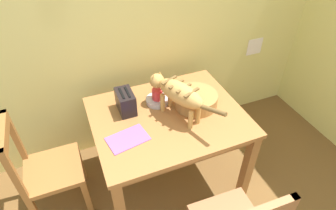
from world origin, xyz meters
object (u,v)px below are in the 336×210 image
Objects in this scene: saucer_bowl at (158,100)px; magazine at (128,139)px; dining_table at (168,124)px; cat at (178,93)px; wicker_basket at (196,99)px; coffee_mug at (158,94)px; toaster at (126,102)px; wooden_chair_far at (47,170)px; book_stack at (196,90)px.

saucer_bowl reaches higher than magazine.
dining_table is 1.77× the size of cat.
saucer_bowl is at bearing 151.95° from wicker_basket.
dining_table is at bearing -85.25° from coffee_mug.
coffee_mug is (-0.01, 0.18, 0.17)m from dining_table.
coffee_mug is at bearing 151.63° from wicker_basket.
dining_table is 4.14× the size of magazine.
magazine is 0.32m from toaster.
cat is (0.07, -0.02, 0.30)m from dining_table.
cat reaches higher than wicker_basket.
magazine is at bearing 171.05° from cat.
coffee_mug is (-0.08, 0.20, -0.13)m from cat.
toaster is (-0.26, -0.00, 0.00)m from coffee_mug.
coffee_mug is at bearing 94.75° from dining_table.
wooden_chair_far reaches higher than saucer_bowl.
cat is 2.33× the size of magazine.
toaster is at bearing -178.77° from book_stack.
toaster is (-0.26, -0.00, 0.07)m from saucer_bowl.
wicker_basket is (0.25, 0.03, 0.15)m from dining_table.
saucer_bowl is at bearing 180.00° from coffee_mug.
cat reaches higher than magazine.
magazine is 0.70m from wooden_chair_far.
magazine is (-0.34, -0.31, -0.02)m from saucer_bowl.
book_stack is 0.82× the size of toaster.
wicker_basket reaches higher than book_stack.
coffee_mug reaches higher than saucer_bowl.
magazine is at bearing -160.25° from dining_table.
saucer_bowl is (-0.08, 0.20, -0.19)m from cat.
saucer_bowl is at bearing 90.00° from cat.
saucer_bowl is 0.45m from magazine.
book_stack is (0.35, 0.01, -0.00)m from saucer_bowl.
book_stack is (0.35, 0.01, -0.06)m from coffee_mug.
wooden_chair_far is (-0.95, 0.08, -0.21)m from dining_table.
cat reaches higher than dining_table.
wicker_basket is 0.55m from toaster.
dining_table is 1.23× the size of wooden_chair_far.
book_stack is 0.18m from wicker_basket.
book_stack is at bearing 61.68° from wicker_basket.
cat is 0.41m from toaster.
coffee_mug is at bearing -178.48° from book_stack.
coffee_mug is 0.26m from toaster.
cat is at bearing -66.73° from saucer_bowl.
wicker_basket is at bearing 88.10° from wooden_chair_far.
toaster is at bearing 165.19° from wicker_basket.
coffee_mug is 0.46× the size of magazine.
cat is 0.48m from magazine.
wooden_chair_far is (-0.94, -0.10, -0.38)m from coffee_mug.
wooden_chair_far is (-0.60, 0.21, -0.30)m from magazine.
cat is at bearing 3.98° from magazine.
toaster reaches higher than magazine.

